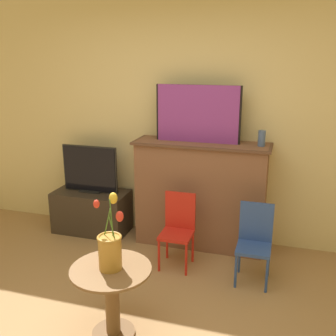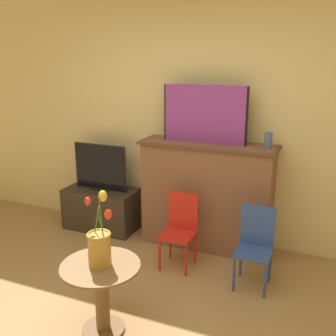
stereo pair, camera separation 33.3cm
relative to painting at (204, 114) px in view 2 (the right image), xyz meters
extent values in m
cube|color=beige|center=(-0.15, 0.22, -0.08)|extent=(8.00, 0.06, 2.70)
cube|color=brown|center=(0.05, -0.01, -0.86)|extent=(1.36, 0.40, 1.14)
cube|color=brown|center=(0.05, -0.02, -0.30)|extent=(1.42, 0.44, 0.02)
cube|color=black|center=(0.00, 0.01, 0.00)|extent=(0.88, 0.02, 0.58)
cube|color=purple|center=(0.00, -0.01, 0.00)|extent=(0.84, 0.02, 0.58)
cylinder|color=#4C6699|center=(0.65, -0.01, -0.21)|extent=(0.07, 0.07, 0.16)
cube|color=#382D23|center=(-1.23, -0.05, -1.19)|extent=(0.85, 0.45, 0.49)
cube|color=black|center=(-1.23, -0.05, -0.94)|extent=(0.25, 0.12, 0.02)
cube|color=black|center=(-1.23, -0.04, -0.68)|extent=(0.66, 0.02, 0.54)
cube|color=black|center=(-1.23, -0.05, -0.68)|extent=(0.63, 0.02, 0.51)
cylinder|color=red|center=(-0.20, -0.69, -1.27)|extent=(0.02, 0.02, 0.32)
cylinder|color=red|center=(0.07, -0.69, -1.27)|extent=(0.02, 0.02, 0.32)
cylinder|color=red|center=(-0.20, -0.43, -1.27)|extent=(0.02, 0.02, 0.32)
cylinder|color=red|center=(0.07, -0.43, -1.27)|extent=(0.02, 0.02, 0.32)
cube|color=red|center=(-0.06, -0.56, -1.09)|extent=(0.30, 0.30, 0.03)
cube|color=red|center=(-0.06, -0.42, -0.89)|extent=(0.30, 0.02, 0.37)
cylinder|color=#2D4C99|center=(0.54, -0.76, -1.27)|extent=(0.02, 0.02, 0.32)
cylinder|color=#2D4C99|center=(0.81, -0.76, -1.27)|extent=(0.02, 0.02, 0.32)
cylinder|color=#2D4C99|center=(0.54, -0.49, -1.27)|extent=(0.02, 0.02, 0.32)
cylinder|color=#2D4C99|center=(0.81, -0.49, -1.27)|extent=(0.02, 0.02, 0.32)
cube|color=#2D4C99|center=(0.68, -0.63, -1.09)|extent=(0.30, 0.30, 0.03)
cube|color=#2D4C99|center=(0.68, -0.49, -0.89)|extent=(0.30, 0.02, 0.37)
cylinder|color=brown|center=(-0.24, -1.64, -1.42)|extent=(0.32, 0.32, 0.02)
cylinder|color=brown|center=(-0.24, -1.64, -1.17)|extent=(0.11, 0.11, 0.53)
cylinder|color=brown|center=(-0.24, -1.64, -0.89)|extent=(0.58, 0.58, 0.02)
cylinder|color=#B78433|center=(-0.24, -1.64, -0.76)|extent=(0.16, 0.16, 0.24)
torus|color=#B78433|center=(-0.24, -1.64, -0.64)|extent=(0.18, 0.18, 0.02)
cylinder|color=#477A2D|center=(-0.23, -1.61, -0.55)|extent=(0.02, 0.03, 0.36)
ellipsoid|color=gold|center=(-0.22, -1.59, -0.37)|extent=(0.06, 0.06, 0.08)
cylinder|color=#477A2D|center=(-0.27, -1.63, -0.57)|extent=(0.10, 0.06, 0.30)
ellipsoid|color=red|center=(-0.36, -1.57, -0.43)|extent=(0.04, 0.04, 0.06)
cylinder|color=#477A2D|center=(-0.22, -1.64, -0.60)|extent=(0.06, 0.01, 0.25)
ellipsoid|color=red|center=(-0.16, -1.63, -0.48)|extent=(0.05, 0.05, 0.08)
camera|label=1|loc=(0.86, -3.90, 0.57)|focal=42.00mm
camera|label=2|loc=(1.18, -3.78, 0.57)|focal=42.00mm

